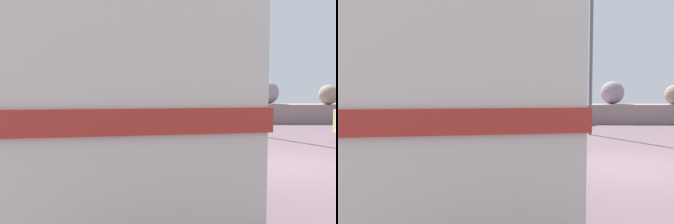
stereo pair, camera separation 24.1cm
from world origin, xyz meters
TOP-DOWN VIEW (x-y plane):
  - ground at (0.00, 0.00)m, footprint 32.00×26.00m
  - breakwater at (0.14, 11.82)m, footprint 31.36×2.13m
  - vintage_coach at (-3.98, -1.71)m, footprint 4.08×8.89m
  - lamp_post at (0.34, 6.21)m, footprint 0.99×0.68m

SIDE VIEW (x-z plane):
  - ground at x=0.00m, z-range 0.00..0.02m
  - breakwater at x=0.14m, z-range -0.50..1.97m
  - vintage_coach at x=-3.98m, z-range 0.20..3.90m
  - lamp_post at x=0.34m, z-range 0.41..7.17m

